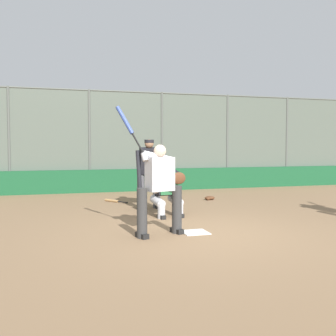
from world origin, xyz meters
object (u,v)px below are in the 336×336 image
object	(u,v)px
batter_at_plate	(159,186)
umpire_home	(149,172)
catcher_behind_plate	(167,187)
spare_bat_by_padding	(113,201)
fielding_glove_on_dirt	(209,198)

from	to	relation	value
batter_at_plate	umpire_home	xyz separation A→B (m)	(-0.49, -2.76, 0.06)
batter_at_plate	umpire_home	size ratio (longest dim) A/B	1.31
batter_at_plate	catcher_behind_plate	bearing A→B (deg)	-126.65
batter_at_plate	catcher_behind_plate	distance (m)	1.75
umpire_home	spare_bat_by_padding	size ratio (longest dim) A/B	2.26
catcher_behind_plate	umpire_home	size ratio (longest dim) A/B	0.73
spare_bat_by_padding	fielding_glove_on_dirt	distance (m)	2.61
spare_bat_by_padding	fielding_glove_on_dirt	world-z (taller)	fielding_glove_on_dirt
batter_at_plate	fielding_glove_on_dirt	distance (m)	4.54
batter_at_plate	spare_bat_by_padding	distance (m)	4.15
catcher_behind_plate	batter_at_plate	bearing A→B (deg)	61.73
batter_at_plate	fielding_glove_on_dirt	world-z (taller)	batter_at_plate
catcher_behind_plate	fielding_glove_on_dirt	size ratio (longest dim) A/B	4.14
umpire_home	fielding_glove_on_dirt	world-z (taller)	umpire_home
umpire_home	spare_bat_by_padding	distance (m)	1.69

